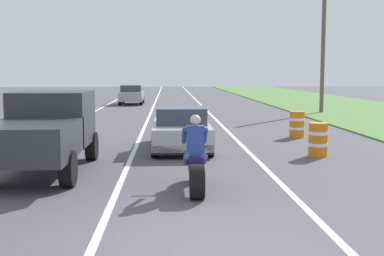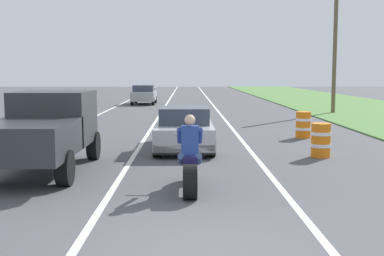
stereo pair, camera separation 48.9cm
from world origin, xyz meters
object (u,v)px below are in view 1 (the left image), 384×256
object	(u,v)px
construction_barrel_mid	(297,124)
construction_barrel_nearest	(318,139)
motorcycle_with_rider	(195,164)
sports_car_silver	(181,130)
pickup_truck_left_lane_dark_grey	(45,128)
distant_car_far_ahead	(132,94)

from	to	relation	value
construction_barrel_mid	construction_barrel_nearest	bearing A→B (deg)	-96.52
motorcycle_with_rider	sports_car_silver	distance (m)	5.85
construction_barrel_nearest	sports_car_silver	bearing A→B (deg)	158.18
sports_car_silver	construction_barrel_nearest	world-z (taller)	sports_car_silver
sports_car_silver	motorcycle_with_rider	bearing A→B (deg)	-88.61
construction_barrel_nearest	construction_barrel_mid	bearing A→B (deg)	83.48
pickup_truck_left_lane_dark_grey	distant_car_far_ahead	world-z (taller)	pickup_truck_left_lane_dark_grey
distant_car_far_ahead	motorcycle_with_rider	bearing A→B (deg)	-83.24
sports_car_silver	construction_barrel_mid	distance (m)	5.25
motorcycle_with_rider	pickup_truck_left_lane_dark_grey	world-z (taller)	pickup_truck_left_lane_dark_grey
construction_barrel_nearest	distant_car_far_ahead	xyz separation A→B (m)	(-7.28, 24.47, 0.27)
sports_car_silver	pickup_truck_left_lane_dark_grey	bearing A→B (deg)	-133.49
motorcycle_with_rider	pickup_truck_left_lane_dark_grey	size ratio (longest dim) A/B	0.46
motorcycle_with_rider	construction_barrel_mid	distance (m)	9.58
construction_barrel_nearest	distant_car_far_ahead	size ratio (longest dim) A/B	0.25
construction_barrel_mid	pickup_truck_left_lane_dark_grey	bearing A→B (deg)	-141.53
sports_car_silver	distant_car_far_ahead	world-z (taller)	distant_car_far_ahead
pickup_truck_left_lane_dark_grey	construction_barrel_mid	size ratio (longest dim) A/B	4.80
motorcycle_with_rider	construction_barrel_mid	world-z (taller)	motorcycle_with_rider
construction_barrel_mid	distant_car_far_ahead	size ratio (longest dim) A/B	0.25
construction_barrel_nearest	motorcycle_with_rider	bearing A→B (deg)	-132.44
pickup_truck_left_lane_dark_grey	construction_barrel_nearest	world-z (taller)	pickup_truck_left_lane_dark_grey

